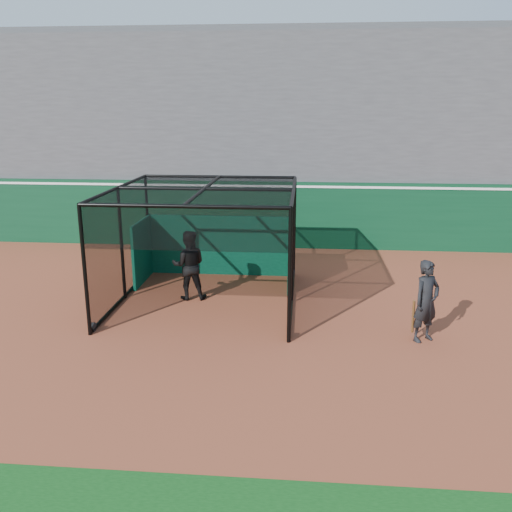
{
  "coord_description": "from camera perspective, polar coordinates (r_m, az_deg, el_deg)",
  "views": [
    {
      "loc": [
        1.67,
        -11.65,
        5.19
      ],
      "look_at": [
        0.46,
        2.0,
        1.4
      ],
      "focal_mm": 38.0,
      "sensor_mm": 36.0,
      "label": 1
    }
  ],
  "objects": [
    {
      "name": "grandstand",
      "position": [
        23.99,
        1.09,
        13.76
      ],
      "size": [
        50.0,
        7.85,
        8.95
      ],
      "color": "#4C4C4F",
      "rests_on": "ground"
    },
    {
      "name": "batter",
      "position": [
        15.04,
        -7.08,
        -0.95
      ],
      "size": [
        1.05,
        0.87,
        1.94
      ],
      "primitive_type": "imported",
      "rotation": [
        0.0,
        0.0,
        3.3
      ],
      "color": "black",
      "rests_on": "ground"
    },
    {
      "name": "batting_cage",
      "position": [
        14.7,
        -5.3,
        1.04
      ],
      "size": [
        4.77,
        5.23,
        3.1
      ],
      "color": "black",
      "rests_on": "ground"
    },
    {
      "name": "ground",
      "position": [
        12.86,
        -2.86,
        -8.36
      ],
      "size": [
        120.0,
        120.0,
        0.0
      ],
      "primitive_type": "plane",
      "color": "#97472B",
      "rests_on": "ground"
    },
    {
      "name": "outfield_wall",
      "position": [
        20.59,
        0.31,
        4.54
      ],
      "size": [
        50.0,
        0.5,
        2.5
      ],
      "color": "#0A391F",
      "rests_on": "ground"
    },
    {
      "name": "on_deck_player",
      "position": [
        12.85,
        17.48,
        -4.57
      ],
      "size": [
        0.83,
        0.76,
        1.9
      ],
      "color": "black",
      "rests_on": "ground"
    }
  ]
}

